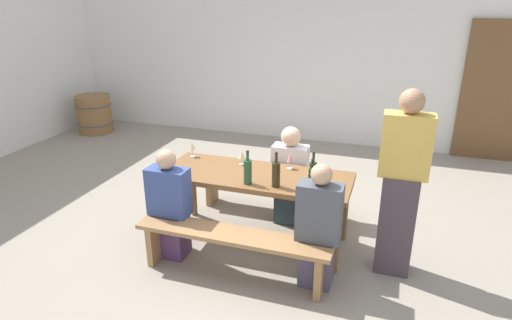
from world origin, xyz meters
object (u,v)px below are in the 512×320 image
wooden_door (493,92)px  bench_far (274,185)px  seated_guest_near_1 (318,230)px  wine_barrel (94,114)px  wine_glass_0 (192,146)px  bench_near (232,243)px  wine_bottle_0 (312,181)px  wine_glass_3 (290,158)px  wine_bottle_1 (313,175)px  wine_glass_2 (312,169)px  wine_glass_1 (242,155)px  standing_host (401,188)px  wine_bottle_3 (248,171)px  seated_guest_far_0 (290,178)px  wine_bottle_2 (276,174)px  tasting_table (256,182)px  seated_guest_near_0 (170,207)px

wooden_door → bench_far: (-2.60, -2.79, -0.70)m
seated_guest_near_1 → wine_barrel: size_ratio=1.65×
wooden_door → wine_glass_0: (-3.42, -3.20, -0.18)m
seated_guest_near_1 → bench_near: bearing=101.5°
wine_bottle_0 → wine_glass_0: 1.53m
wine_glass_3 → seated_guest_near_1: size_ratio=0.14×
wine_bottle_1 → wine_glass_2: 0.14m
bench_near → bench_far: same height
wine_glass_0 → wine_glass_3: wine_glass_0 is taller
wine_glass_1 → standing_host: standing_host is taller
wine_bottle_0 → wine_bottle_1: bearing=97.7°
wine_bottle_0 → standing_host: standing_host is taller
wine_glass_2 → standing_host: standing_host is taller
wine_bottle_3 → wine_glass_2: size_ratio=1.78×
bench_near → wine_glass_1: bearing=104.5°
wine_glass_2 → seated_guest_far_0: seated_guest_far_0 is taller
bench_near → wine_bottle_3: (-0.00, 0.42, 0.53)m
wine_bottle_1 → wine_glass_1: wine_bottle_1 is taller
wine_bottle_0 → wine_barrel: bearing=147.5°
wine_glass_0 → wine_glass_2: wine_glass_2 is taller
wooden_door → bench_far: bearing=-133.0°
wine_bottle_2 → wine_barrel: bearing=146.1°
seated_guest_near_1 → wine_bottle_1: bearing=20.8°
wine_barrel → tasting_table: bearing=-33.5°
wine_bottle_3 → wine_glass_0: 0.96m
seated_guest_near_1 → wine_glass_1: bearing=53.4°
bench_near → standing_host: standing_host is taller
wooden_door → seated_guest_near_1: (-1.86, -3.96, -0.51)m
bench_near → wine_glass_0: size_ratio=10.56×
wine_glass_0 → wine_barrel: (-3.26, 2.45, -0.52)m
tasting_table → wine_bottle_0: (0.61, -0.29, 0.22)m
tasting_table → bench_far: bearing=90.0°
wine_bottle_3 → wine_glass_3: bearing=60.1°
wine_bottle_2 → tasting_table: bearing=140.4°
wooden_door → wine_glass_1: wooden_door is taller
bench_near → wine_bottle_2: bearing=58.8°
wine_bottle_0 → seated_guest_near_0: seated_guest_near_0 is taller
wine_bottle_1 → wine_glass_3: wine_bottle_1 is taller
wine_barrel → bench_far: bearing=-26.5°
wine_bottle_3 → wine_glass_1: bearing=116.7°
wine_glass_0 → wine_glass_1: wine_glass_0 is taller
wine_glass_0 → seated_guest_far_0: 1.12m
wooden_door → bench_near: 4.92m
wine_barrel → seated_guest_near_0: bearing=-43.5°
wine_glass_1 → wine_glass_2: (0.78, -0.21, 0.02)m
wine_glass_2 → standing_host: size_ratio=0.11×
wine_glass_1 → seated_guest_near_0: seated_guest_near_0 is taller
bench_far → seated_guest_far_0: size_ratio=1.60×
wine_glass_1 → bench_near: bearing=-75.5°
wine_glass_3 → seated_guest_near_0: bearing=-142.2°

